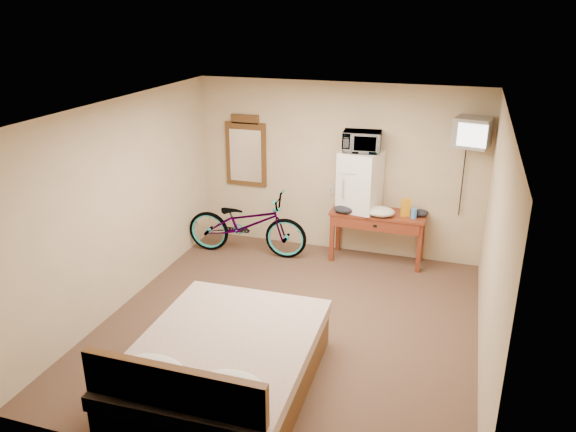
# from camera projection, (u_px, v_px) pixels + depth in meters

# --- Properties ---
(room) EXTENTS (4.60, 4.64, 2.50)m
(room) POSITION_uv_depth(u_px,v_px,m) (290.00, 224.00, 6.10)
(room) COLOR #492F24
(room) RESTS_ON ground
(desk) EXTENTS (1.33, 0.52, 0.75)m
(desk) POSITION_uv_depth(u_px,v_px,m) (377.00, 221.00, 7.91)
(desk) COLOR maroon
(desk) RESTS_ON floor
(mini_fridge) EXTENTS (0.61, 0.59, 0.85)m
(mini_fridge) POSITION_uv_depth(u_px,v_px,m) (360.00, 181.00, 7.85)
(mini_fridge) COLOR white
(mini_fridge) RESTS_ON desk
(microwave) EXTENTS (0.55, 0.40, 0.28)m
(microwave) POSITION_uv_depth(u_px,v_px,m) (362.00, 141.00, 7.65)
(microwave) COLOR white
(microwave) RESTS_ON mini_fridge
(snack_bag) EXTENTS (0.14, 0.10, 0.25)m
(snack_bag) POSITION_uv_depth(u_px,v_px,m) (406.00, 207.00, 7.72)
(snack_bag) COLOR orange
(snack_bag) RESTS_ON desk
(blue_cup) EXTENTS (0.08, 0.08, 0.14)m
(blue_cup) POSITION_uv_depth(u_px,v_px,m) (414.00, 213.00, 7.65)
(blue_cup) COLOR #4188DE
(blue_cup) RESTS_ON desk
(cloth_cream) EXTENTS (0.41, 0.31, 0.13)m
(cloth_cream) POSITION_uv_depth(u_px,v_px,m) (380.00, 211.00, 7.74)
(cloth_cream) COLOR white
(cloth_cream) RESTS_ON desk
(cloth_dark_a) EXTENTS (0.29, 0.22, 0.11)m
(cloth_dark_a) POSITION_uv_depth(u_px,v_px,m) (344.00, 209.00, 7.85)
(cloth_dark_a) COLOR black
(cloth_dark_a) RESTS_ON desk
(cloth_dark_b) EXTENTS (0.21, 0.17, 0.10)m
(cloth_dark_b) POSITION_uv_depth(u_px,v_px,m) (421.00, 213.00, 7.73)
(cloth_dark_b) COLOR black
(cloth_dark_b) RESTS_ON desk
(crt_television) EXTENTS (0.51, 0.60, 0.38)m
(crt_television) POSITION_uv_depth(u_px,v_px,m) (472.00, 132.00, 7.14)
(crt_television) COLOR black
(crt_television) RESTS_ON room
(wall_mirror) EXTENTS (0.64, 0.04, 1.09)m
(wall_mirror) POSITION_uv_depth(u_px,v_px,m) (246.00, 152.00, 8.47)
(wall_mirror) COLOR brown
(wall_mirror) RESTS_ON room
(bicycle) EXTENTS (1.85, 0.77, 0.95)m
(bicycle) POSITION_uv_depth(u_px,v_px,m) (247.00, 224.00, 8.23)
(bicycle) COLOR black
(bicycle) RESTS_ON floor
(bed) EXTENTS (1.65, 2.16, 0.90)m
(bed) POSITION_uv_depth(u_px,v_px,m) (222.00, 367.00, 5.29)
(bed) COLOR brown
(bed) RESTS_ON floor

